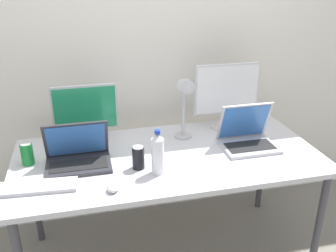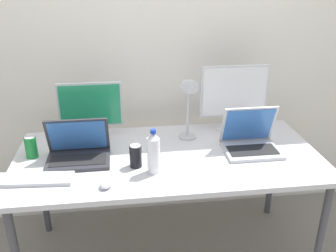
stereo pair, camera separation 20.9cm
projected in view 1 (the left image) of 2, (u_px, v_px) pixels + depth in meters
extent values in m
cube|color=silver|center=(147.00, 39.00, 2.46)|extent=(7.00, 0.08, 2.60)
cylinder|color=#424247|center=(319.00, 226.00, 2.17)|extent=(0.04, 0.04, 0.71)
cylinder|color=#424247|center=(35.00, 196.00, 2.45)|extent=(0.04, 0.04, 0.71)
cylinder|color=#424247|center=(262.00, 166.00, 2.81)|extent=(0.04, 0.04, 0.71)
cube|color=silver|center=(168.00, 157.00, 2.17)|extent=(1.75, 0.84, 0.03)
cylinder|color=silver|center=(88.00, 141.00, 2.32)|extent=(0.22, 0.22, 0.01)
cylinder|color=silver|center=(88.00, 134.00, 2.30)|extent=(0.03, 0.03, 0.07)
cube|color=silver|center=(85.00, 108.00, 2.23)|extent=(0.39, 0.02, 0.28)
cube|color=#1E8C59|center=(85.00, 108.00, 2.22)|extent=(0.36, 0.01, 0.25)
cylinder|color=silver|center=(224.00, 126.00, 2.53)|extent=(0.20, 0.20, 0.01)
cylinder|color=silver|center=(225.00, 119.00, 2.51)|extent=(0.03, 0.03, 0.09)
cube|color=silver|center=(227.00, 89.00, 2.42)|extent=(0.44, 0.02, 0.33)
cube|color=white|center=(227.00, 90.00, 2.41)|extent=(0.41, 0.01, 0.31)
cube|color=#2D2D33|center=(79.00, 165.00, 2.03)|extent=(0.35, 0.24, 0.02)
cube|color=black|center=(79.00, 165.00, 2.01)|extent=(0.30, 0.13, 0.00)
cube|color=#2D2D33|center=(76.00, 139.00, 2.05)|extent=(0.35, 0.10, 0.22)
cube|color=#3366B2|center=(76.00, 140.00, 2.04)|extent=(0.31, 0.08, 0.20)
cube|color=#B7B7BC|center=(248.00, 146.00, 2.24)|extent=(0.32, 0.25, 0.02)
cube|color=black|center=(250.00, 146.00, 2.21)|extent=(0.28, 0.14, 0.00)
cube|color=#B7B7BC|center=(244.00, 121.00, 2.26)|extent=(0.32, 0.09, 0.24)
cube|color=#3366B2|center=(245.00, 122.00, 2.26)|extent=(0.29, 0.08, 0.22)
cube|color=#B2B2B7|center=(36.00, 187.00, 1.83)|extent=(0.40, 0.15, 0.02)
ellipsoid|color=silver|center=(114.00, 187.00, 1.81)|extent=(0.09, 0.11, 0.04)
cylinder|color=silver|center=(158.00, 156.00, 1.93)|extent=(0.07, 0.07, 0.20)
cone|color=silver|center=(157.00, 136.00, 1.89)|extent=(0.06, 0.06, 0.03)
cylinder|color=#1938B2|center=(157.00, 132.00, 1.88)|extent=(0.03, 0.03, 0.02)
cylinder|color=#197F33|center=(27.00, 154.00, 2.04)|extent=(0.07, 0.07, 0.12)
cylinder|color=silver|center=(25.00, 144.00, 2.01)|extent=(0.06, 0.06, 0.00)
cylinder|color=black|center=(138.00, 158.00, 1.99)|extent=(0.07, 0.07, 0.12)
cylinder|color=silver|center=(138.00, 147.00, 1.97)|extent=(0.06, 0.06, 0.00)
cylinder|color=#B7B7BC|center=(183.00, 136.00, 2.38)|extent=(0.11, 0.11, 0.01)
cylinder|color=#B7B7BC|center=(183.00, 110.00, 2.31)|extent=(0.02, 0.02, 0.33)
cone|color=#B7B7BC|center=(187.00, 83.00, 2.18)|extent=(0.11, 0.12, 0.11)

